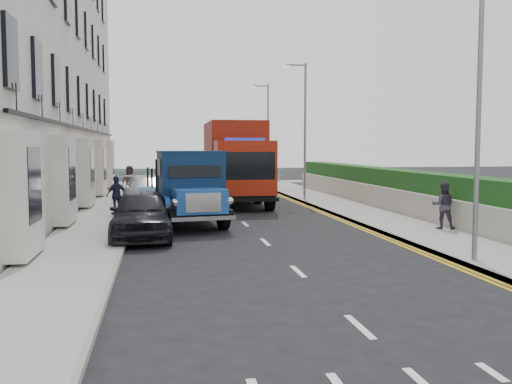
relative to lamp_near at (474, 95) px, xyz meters
name	(u,v)px	position (x,y,z in m)	size (l,w,h in m)	color
ground	(279,255)	(-4.18, 2.00, -4.00)	(120.00, 120.00, 0.00)	black
pavement_west	(105,216)	(-9.38, 11.00, -3.94)	(2.40, 38.00, 0.12)	gray
pavement_east	(356,211)	(1.12, 11.00, -3.94)	(2.60, 38.00, 0.12)	gray
promenade	(200,183)	(-4.18, 31.00, -3.94)	(30.00, 2.50, 0.12)	gray
sea_plane	(183,168)	(-4.18, 62.00, -4.00)	(120.00, 120.00, 0.00)	slate
terrace_west	(12,49)	(-13.65, 15.00, 3.17)	(6.31, 30.20, 14.25)	silver
garden_east	(399,191)	(3.03, 11.00, -3.10)	(1.45, 28.00, 1.75)	#B2AD9E
seafront_railing	(201,177)	(-4.18, 30.20, -3.42)	(13.00, 0.08, 1.11)	#59B2A5
lamp_near	(474,95)	(0.00, 0.00, 0.00)	(1.23, 0.18, 7.00)	slate
lamp_mid	(303,123)	(0.00, 16.00, 0.00)	(1.23, 0.18, 7.00)	slate
lamp_far	(266,129)	(0.00, 26.00, 0.00)	(1.23, 0.18, 7.00)	slate
bedford_lorry	(190,193)	(-6.17, 7.62, -2.79)	(2.88, 5.75, 2.62)	black
red_lorry	(236,160)	(-3.53, 15.26, -1.86)	(2.70, 7.70, 4.02)	black
parked_car_front	(142,214)	(-7.78, 5.32, -3.24)	(1.80, 4.47, 1.52)	black
parked_car_mid	(157,205)	(-7.33, 9.06, -3.35)	(1.37, 3.92, 1.29)	#61A0D0
parked_car_rear	(147,192)	(-7.78, 14.00, -3.26)	(2.07, 5.09, 1.48)	silver
seafront_car_left	(190,179)	(-5.18, 26.55, -3.36)	(2.13, 4.61, 1.28)	black
seafront_car_right	(224,175)	(-2.72, 27.56, -3.19)	(1.91, 4.75, 1.62)	#B1B0B5
pedestrian_east_far	(443,205)	(1.92, 4.94, -3.10)	(0.75, 0.59, 1.55)	#35313C
pedestrian_west_near	(117,195)	(-8.90, 10.79, -3.11)	(0.90, 0.37, 1.53)	#1C1E33
pedestrian_west_far	(130,182)	(-8.77, 18.19, -3.03)	(0.83, 0.54, 1.70)	#382A28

